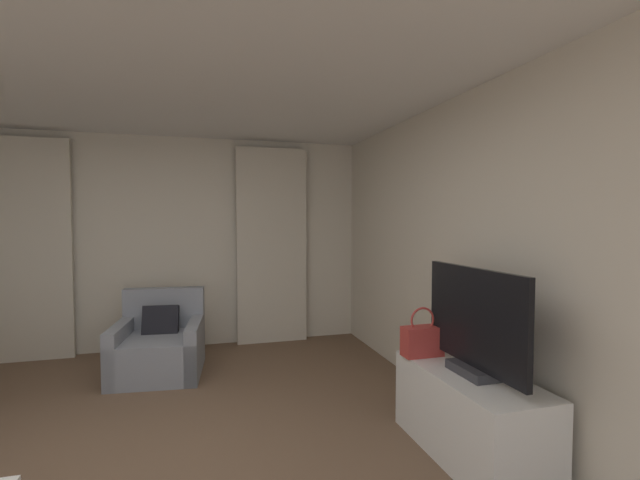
# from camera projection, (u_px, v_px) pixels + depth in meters

# --- Properties ---
(wall_window) EXTENTS (5.12, 0.06, 2.60)m
(wall_window) POSITION_uv_depth(u_px,v_px,m) (159.00, 243.00, 5.36)
(wall_window) COLOR beige
(wall_window) RESTS_ON ground
(wall_right) EXTENTS (0.06, 6.12, 2.60)m
(wall_right) POSITION_uv_depth(u_px,v_px,m) (499.00, 259.00, 3.15)
(wall_right) COLOR beige
(wall_right) RESTS_ON ground
(ceiling) EXTENTS (5.12, 6.12, 0.06)m
(ceiling) POSITION_uv_depth(u_px,v_px,m) (112.00, 29.00, 2.39)
(ceiling) COLOR white
(ceiling) RESTS_ON wall_left
(curtain_left_panel) EXTENTS (0.90, 0.06, 2.50)m
(curtain_left_panel) POSITION_uv_depth(u_px,v_px,m) (27.00, 250.00, 4.86)
(curtain_left_panel) COLOR beige
(curtain_left_panel) RESTS_ON ground
(curtain_right_panel) EXTENTS (0.90, 0.06, 2.50)m
(curtain_right_panel) POSITION_uv_depth(u_px,v_px,m) (272.00, 246.00, 5.62)
(curtain_right_panel) COLOR beige
(curtain_right_panel) RESTS_ON ground
(armchair) EXTENTS (0.93, 0.96, 0.84)m
(armchair) POSITION_uv_depth(u_px,v_px,m) (159.00, 347.00, 4.49)
(armchair) COLOR gray
(armchair) RESTS_ON ground
(tv_console) EXTENTS (0.52, 1.16, 0.57)m
(tv_console) POSITION_uv_depth(u_px,v_px,m) (469.00, 414.00, 2.92)
(tv_console) COLOR white
(tv_console) RESTS_ON ground
(tv_flatscreen) EXTENTS (0.20, 1.01, 0.71)m
(tv_flatscreen) POSITION_uv_depth(u_px,v_px,m) (474.00, 325.00, 2.86)
(tv_flatscreen) COLOR #333338
(tv_flatscreen) RESTS_ON tv_console
(handbag_primary) EXTENTS (0.30, 0.14, 0.37)m
(handbag_primary) POSITION_uv_depth(u_px,v_px,m) (422.00, 340.00, 3.27)
(handbag_primary) COLOR #B73833
(handbag_primary) RESTS_ON tv_console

